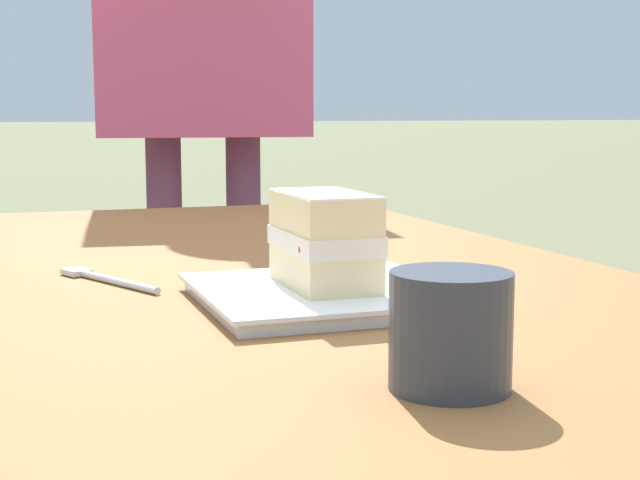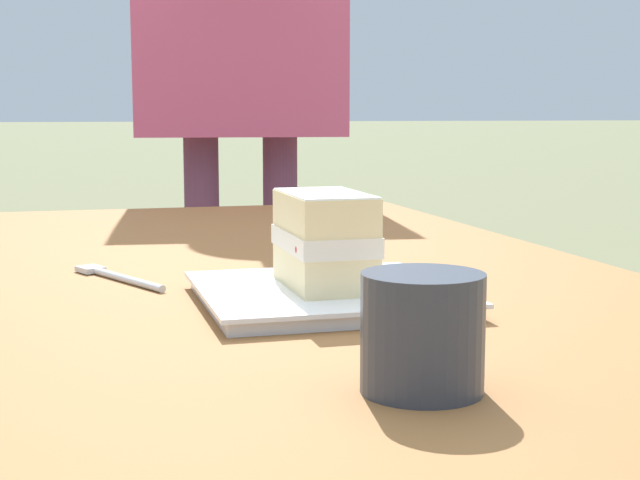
% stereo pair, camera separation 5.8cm
% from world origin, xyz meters
% --- Properties ---
extents(patio_table, '(1.62, 0.76, 0.70)m').
position_xyz_m(patio_table, '(0.00, 0.00, 0.61)').
color(patio_table, brown).
rests_on(patio_table, ground).
extents(dessert_plate, '(0.23, 0.23, 0.02)m').
position_xyz_m(dessert_plate, '(-0.11, 0.00, 0.71)').
color(dessert_plate, white).
rests_on(dessert_plate, patio_table).
extents(cake_slice, '(0.13, 0.08, 0.09)m').
position_xyz_m(cake_slice, '(-0.11, -0.00, 0.76)').
color(cake_slice, beige).
rests_on(cake_slice, dessert_plate).
extents(dessert_fork, '(0.16, 0.09, 0.01)m').
position_xyz_m(dessert_fork, '(0.07, 0.18, 0.70)').
color(dessert_fork, silver).
rests_on(dessert_fork, patio_table).
extents(coffee_cup, '(0.08, 0.08, 0.08)m').
position_xyz_m(coffee_cup, '(-0.39, 0.01, 0.74)').
color(coffee_cup, '#333842').
rests_on(coffee_cup, patio_table).
extents(diner_person, '(0.60, 0.47, 1.63)m').
position_xyz_m(diner_person, '(1.06, -0.14, 1.09)').
color(diner_person, '#5D3049').
rests_on(diner_person, ground).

